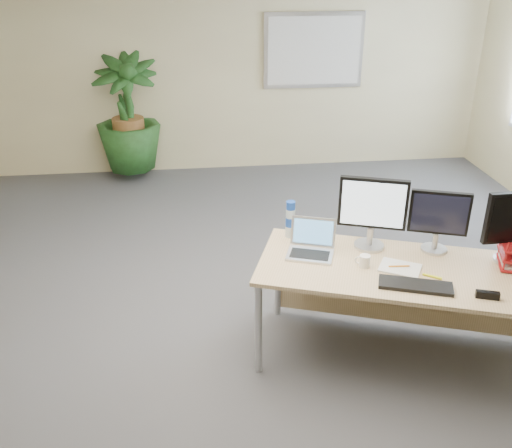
{
  "coord_description": "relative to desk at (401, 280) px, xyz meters",
  "views": [
    {
      "loc": [
        -0.44,
        -3.47,
        2.73
      ],
      "look_at": [
        0.02,
        0.35,
        0.87
      ],
      "focal_mm": 40.0,
      "sensor_mm": 36.0,
      "label": 1
    }
  ],
  "objects": [
    {
      "name": "water_bottle",
      "position": [
        -0.73,
        0.47,
        0.3
      ],
      "size": [
        0.07,
        0.07,
        0.29
      ],
      "color": "silver",
      "rests_on": "desk"
    },
    {
      "name": "desk",
      "position": [
        0.0,
        0.0,
        0.0
      ],
      "size": [
        2.14,
        1.44,
        0.76
      ],
      "color": "tan",
      "rests_on": "floor"
    },
    {
      "name": "stapler",
      "position": [
        0.35,
        -0.52,
        0.18
      ],
      "size": [
        0.15,
        0.08,
        0.05
      ],
      "primitive_type": "cube",
      "rotation": [
        0.0,
        0.0,
        -0.34
      ],
      "color": "black",
      "rests_on": "desk"
    },
    {
      "name": "laptop",
      "position": [
        -0.62,
        0.2,
        0.22
      ],
      "size": [
        0.4,
        0.37,
        0.23
      ],
      "color": "silver",
      "rests_on": "desk"
    },
    {
      "name": "monitor_right",
      "position": [
        0.27,
        0.12,
        0.42
      ],
      "size": [
        0.4,
        0.19,
        0.46
      ],
      "color": "#B4B5B9",
      "rests_on": "desk"
    },
    {
      "name": "coffee_mug",
      "position": [
        -0.3,
        -0.04,
        0.2
      ],
      "size": [
        0.11,
        0.07,
        0.08
      ],
      "color": "white",
      "rests_on": "desk"
    },
    {
      "name": "keyboard",
      "position": [
        -0.05,
        -0.34,
        0.17
      ],
      "size": [
        0.49,
        0.3,
        0.03
      ],
      "primitive_type": "cube",
      "rotation": [
        0.0,
        0.0,
        -0.34
      ],
      "color": "black",
      "rests_on": "desk"
    },
    {
      "name": "orange_pen",
      "position": [
        -0.07,
        -0.1,
        0.18
      ],
      "size": [
        0.14,
        0.02,
        0.01
      ],
      "primitive_type": "cylinder",
      "rotation": [
        0.0,
        1.57,
        -0.07
      ],
      "color": "orange",
      "rests_on": "spiral_notebook"
    },
    {
      "name": "whiteboard",
      "position": [
        0.2,
        4.1,
        0.95
      ],
      "size": [
        1.3,
        0.04,
        0.95
      ],
      "color": "silver",
      "rests_on": "back_wall"
    },
    {
      "name": "yellow_highlighter",
      "position": [
        0.11,
        -0.24,
        0.17
      ],
      "size": [
        0.11,
        0.09,
        0.02
      ],
      "primitive_type": "cylinder",
      "rotation": [
        0.0,
        1.57,
        -0.62
      ],
      "color": "#F9FF1A",
      "rests_on": "desk"
    },
    {
      "name": "floor",
      "position": [
        -1.0,
        0.13,
        -0.6
      ],
      "size": [
        8.0,
        8.0,
        0.0
      ],
      "primitive_type": "plane",
      "color": "#424246",
      "rests_on": "ground"
    },
    {
      "name": "back_wall",
      "position": [
        -1.0,
        4.13,
        0.75
      ],
      "size": [
        7.0,
        0.04,
        2.7
      ],
      "primitive_type": "cube",
      "color": "#C4B68B",
      "rests_on": "floor"
    },
    {
      "name": "floor_plant",
      "position": [
        -2.21,
        3.83,
        0.15
      ],
      "size": [
        0.85,
        0.85,
        1.5
      ],
      "primitive_type": "imported",
      "rotation": [
        0.0,
        0.0,
        -0.01
      ],
      "color": "#193B15",
      "rests_on": "floor"
    },
    {
      "name": "monitor_left",
      "position": [
        -0.18,
        0.23,
        0.47
      ],
      "size": [
        0.47,
        0.22,
        0.54
      ],
      "color": "#B4B5B9",
      "rests_on": "desk"
    },
    {
      "name": "spiral_notebook",
      "position": [
        -0.06,
        -0.1,
        0.17
      ],
      "size": [
        0.33,
        0.31,
        0.01
      ],
      "primitive_type": "cube",
      "rotation": [
        0.0,
        0.0,
        -0.52
      ],
      "color": "white",
      "rests_on": "desk"
    }
  ]
}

